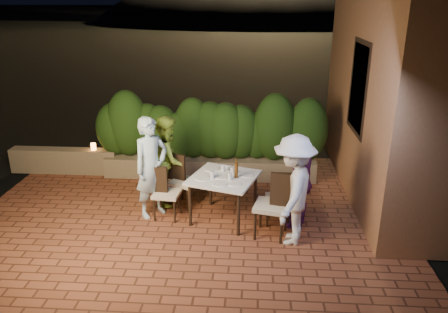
# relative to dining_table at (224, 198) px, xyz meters

# --- Properties ---
(ground) EXTENTS (400.00, 400.00, 0.00)m
(ground) POSITION_rel_dining_table_xyz_m (-0.61, -0.50, -0.40)
(ground) COLOR black
(ground) RESTS_ON ground
(terrace_floor) EXTENTS (7.00, 6.00, 0.15)m
(terrace_floor) POSITION_rel_dining_table_xyz_m (-0.61, 0.00, -0.45)
(terrace_floor) COLOR brown
(terrace_floor) RESTS_ON ground
(building_wall) EXTENTS (1.60, 5.00, 5.00)m
(building_wall) POSITION_rel_dining_table_xyz_m (2.99, 1.50, 2.12)
(building_wall) COLOR #9F653E
(building_wall) RESTS_ON ground
(window_pane) EXTENTS (0.08, 1.00, 1.40)m
(window_pane) POSITION_rel_dining_table_xyz_m (2.21, 1.00, 1.62)
(window_pane) COLOR black
(window_pane) RESTS_ON building_wall
(window_frame) EXTENTS (0.06, 1.15, 1.55)m
(window_frame) POSITION_rel_dining_table_xyz_m (2.20, 1.00, 1.62)
(window_frame) COLOR black
(window_frame) RESTS_ON building_wall
(planter) EXTENTS (4.20, 0.55, 0.40)m
(planter) POSITION_rel_dining_table_xyz_m (-0.41, 1.80, -0.17)
(planter) COLOR #77674C
(planter) RESTS_ON ground
(hedge) EXTENTS (4.00, 0.70, 1.10)m
(hedge) POSITION_rel_dining_table_xyz_m (-0.41, 1.80, 0.57)
(hedge) COLOR #1B370F
(hedge) RESTS_ON planter
(parapet) EXTENTS (2.20, 0.30, 0.50)m
(parapet) POSITION_rel_dining_table_xyz_m (-3.41, 1.80, -0.12)
(parapet) COLOR #77674C
(parapet) RESTS_ON ground
(hill) EXTENTS (52.00, 40.00, 22.00)m
(hill) POSITION_rel_dining_table_xyz_m (1.39, 59.50, -4.38)
(hill) COLOR black
(hill) RESTS_ON ground
(dining_table) EXTENTS (1.23, 1.23, 0.75)m
(dining_table) POSITION_rel_dining_table_xyz_m (0.00, 0.00, 0.00)
(dining_table) COLOR white
(dining_table) RESTS_ON ground
(plate_nw) EXTENTS (0.23, 0.23, 0.01)m
(plate_nw) POSITION_rel_dining_table_xyz_m (-0.32, -0.11, 0.38)
(plate_nw) COLOR white
(plate_nw) RESTS_ON dining_table
(plate_sw) EXTENTS (0.24, 0.24, 0.01)m
(plate_sw) POSITION_rel_dining_table_xyz_m (-0.21, 0.29, 0.38)
(plate_sw) COLOR white
(plate_sw) RESTS_ON dining_table
(plate_ne) EXTENTS (0.20, 0.20, 0.01)m
(plate_ne) POSITION_rel_dining_table_xyz_m (0.19, -0.29, 0.38)
(plate_ne) COLOR white
(plate_ne) RESTS_ON dining_table
(plate_se) EXTENTS (0.23, 0.23, 0.01)m
(plate_se) POSITION_rel_dining_table_xyz_m (0.36, 0.08, 0.38)
(plate_se) COLOR white
(plate_se) RESTS_ON dining_table
(plate_centre) EXTENTS (0.24, 0.24, 0.01)m
(plate_centre) POSITION_rel_dining_table_xyz_m (-0.04, -0.01, 0.38)
(plate_centre) COLOR white
(plate_centre) RESTS_ON dining_table
(plate_front) EXTENTS (0.24, 0.24, 0.01)m
(plate_front) POSITION_rel_dining_table_xyz_m (-0.03, -0.30, 0.38)
(plate_front) COLOR white
(plate_front) RESTS_ON dining_table
(glass_nw) EXTENTS (0.07, 0.07, 0.12)m
(glass_nw) POSITION_rel_dining_table_xyz_m (-0.17, -0.10, 0.44)
(glass_nw) COLOR silver
(glass_nw) RESTS_ON dining_table
(glass_sw) EXTENTS (0.07, 0.07, 0.11)m
(glass_sw) POSITION_rel_dining_table_xyz_m (-0.03, 0.22, 0.43)
(glass_sw) COLOR silver
(glass_sw) RESTS_ON dining_table
(glass_ne) EXTENTS (0.07, 0.07, 0.11)m
(glass_ne) POSITION_rel_dining_table_xyz_m (0.11, -0.12, 0.43)
(glass_ne) COLOR silver
(glass_ne) RESTS_ON dining_table
(glass_se) EXTENTS (0.07, 0.07, 0.12)m
(glass_se) POSITION_rel_dining_table_xyz_m (0.14, 0.11, 0.43)
(glass_se) COLOR silver
(glass_se) RESTS_ON dining_table
(beer_bottle) EXTENTS (0.06, 0.06, 0.31)m
(beer_bottle) POSITION_rel_dining_table_xyz_m (0.20, -0.03, 0.53)
(beer_bottle) COLOR #522D0D
(beer_bottle) RESTS_ON dining_table
(bowl) EXTENTS (0.20, 0.20, 0.04)m
(bowl) POSITION_rel_dining_table_xyz_m (0.00, 0.28, 0.40)
(bowl) COLOR white
(bowl) RESTS_ON dining_table
(chair_left_front) EXTENTS (0.45, 0.45, 0.89)m
(chair_left_front) POSITION_rel_dining_table_xyz_m (-0.92, -0.00, 0.07)
(chair_left_front) COLOR black
(chair_left_front) RESTS_ON ground
(chair_left_back) EXTENTS (0.56, 0.56, 0.91)m
(chair_left_back) POSITION_rel_dining_table_xyz_m (-0.71, 0.46, 0.08)
(chair_left_back) COLOR black
(chair_left_back) RESTS_ON ground
(chair_right_front) EXTENTS (0.57, 0.57, 1.03)m
(chair_right_front) POSITION_rel_dining_table_xyz_m (0.74, -0.47, 0.14)
(chair_right_front) COLOR black
(chair_right_front) RESTS_ON ground
(chair_right_back) EXTENTS (0.40, 0.40, 0.86)m
(chair_right_back) POSITION_rel_dining_table_xyz_m (0.87, -0.05, 0.06)
(chair_right_back) COLOR black
(chair_right_back) RESTS_ON ground
(diner_blue) EXTENTS (0.71, 0.72, 1.68)m
(diner_blue) POSITION_rel_dining_table_xyz_m (-1.17, 0.08, 0.46)
(diner_blue) COLOR silver
(diner_blue) RESTS_ON ground
(diner_green) EXTENTS (0.65, 0.81, 1.56)m
(diner_green) POSITION_rel_dining_table_xyz_m (-0.99, 0.60, 0.40)
(diner_green) COLOR #95BE3B
(diner_green) RESTS_ON ground
(diner_white) EXTENTS (0.87, 1.18, 1.64)m
(diner_white) POSITION_rel_dining_table_xyz_m (1.05, -0.61, 0.45)
(diner_white) COLOR silver
(diner_white) RESTS_ON ground
(diner_purple) EXTENTS (0.60, 0.94, 1.49)m
(diner_purple) POSITION_rel_dining_table_xyz_m (1.20, -0.11, 0.37)
(diner_purple) COLOR #68236A
(diner_purple) RESTS_ON ground
(parapet_lamp) EXTENTS (0.10, 0.10, 0.14)m
(parapet_lamp) POSITION_rel_dining_table_xyz_m (-2.77, 1.80, 0.20)
(parapet_lamp) COLOR orange
(parapet_lamp) RESTS_ON parapet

